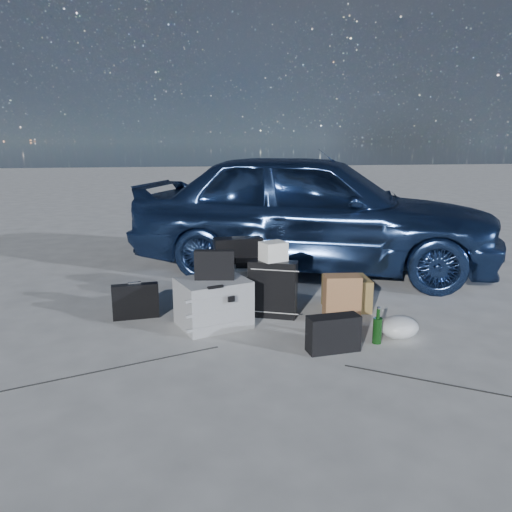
{
  "coord_description": "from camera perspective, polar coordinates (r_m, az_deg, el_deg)",
  "views": [
    {
      "loc": [
        -1.01,
        -4.02,
        1.64
      ],
      "look_at": [
        -0.15,
        0.85,
        0.5
      ],
      "focal_mm": 35.0,
      "sensor_mm": 36.0,
      "label": 1
    }
  ],
  "objects": [
    {
      "name": "duffel_bag",
      "position": [
        5.06,
        -0.94,
        -3.8
      ],
      "size": [
        0.74,
        0.39,
        0.35
      ],
      "primitive_type": "cube",
      "rotation": [
        0.0,
        0.0,
        0.13
      ],
      "color": "black",
      "rests_on": "ground"
    },
    {
      "name": "laptop_bag",
      "position": [
        4.46,
        -4.78,
        -1.03
      ],
      "size": [
        0.36,
        0.15,
        0.26
      ],
      "primitive_type": "cube",
      "rotation": [
        0.0,
        0.0,
        -0.17
      ],
      "color": "black",
      "rests_on": "pelican_case"
    },
    {
      "name": "suitcase_left",
      "position": [
        5.26,
        -2.03,
        -1.44
      ],
      "size": [
        0.52,
        0.22,
        0.66
      ],
      "primitive_type": "cube",
      "rotation": [
        0.0,
        0.0,
        0.07
      ],
      "color": "black",
      "rests_on": "ground"
    },
    {
      "name": "flat_box_white",
      "position": [
        4.99,
        -0.92,
        -1.55
      ],
      "size": [
        0.46,
        0.41,
        0.07
      ],
      "primitive_type": "cube",
      "rotation": [
        0.0,
        0.0,
        0.43
      ],
      "color": "white",
      "rests_on": "duffel_bag"
    },
    {
      "name": "car",
      "position": [
        6.44,
        6.44,
        5.18
      ],
      "size": [
        4.89,
        3.48,
        1.55
      ],
      "primitive_type": "imported",
      "rotation": [
        0.0,
        0.0,
        1.16
      ],
      "color": "navy",
      "rests_on": "ground"
    },
    {
      "name": "ground",
      "position": [
        4.46,
        3.85,
        -8.61
      ],
      "size": [
        60.0,
        60.0,
        0.0
      ],
      "primitive_type": "plane",
      "color": "beige",
      "rests_on": "ground"
    },
    {
      "name": "suitcase_right",
      "position": [
        4.74,
        1.92,
        -3.79
      ],
      "size": [
        0.48,
        0.33,
        0.54
      ],
      "primitive_type": "cube",
      "rotation": [
        0.0,
        0.0,
        -0.4
      ],
      "color": "black",
      "rests_on": "ground"
    },
    {
      "name": "messenger_bag",
      "position": [
        4.06,
        8.82,
        -8.75
      ],
      "size": [
        0.43,
        0.2,
        0.29
      ],
      "primitive_type": "cube",
      "rotation": [
        0.0,
        0.0,
        0.1
      ],
      "color": "black",
      "rests_on": "ground"
    },
    {
      "name": "cardboard_box",
      "position": [
        5.06,
        10.29,
        -4.22
      ],
      "size": [
        0.46,
        0.41,
        0.32
      ],
      "primitive_type": "cube",
      "rotation": [
        0.0,
        0.0,
        -0.09
      ],
      "color": "olive",
      "rests_on": "ground"
    },
    {
      "name": "briefcase",
      "position": [
        4.85,
        -13.6,
        -5.05
      ],
      "size": [
        0.44,
        0.14,
        0.33
      ],
      "primitive_type": "cube",
      "rotation": [
        0.0,
        0.0,
        0.1
      ],
      "color": "black",
      "rests_on": "ground"
    },
    {
      "name": "flat_box_black",
      "position": [
        4.99,
        -0.75,
        -0.83
      ],
      "size": [
        0.3,
        0.24,
        0.06
      ],
      "primitive_type": "cube",
      "rotation": [
        0.0,
        0.0,
        -0.16
      ],
      "color": "black",
      "rests_on": "flat_box_white"
    },
    {
      "name": "green_bottle",
      "position": [
        4.27,
        13.72,
        -7.78
      ],
      "size": [
        0.09,
        0.09,
        0.3
      ],
      "primitive_type": "cylinder",
      "rotation": [
        0.0,
        0.0,
        0.23
      ],
      "color": "black",
      "rests_on": "ground"
    },
    {
      "name": "pelican_case",
      "position": [
        4.54,
        -4.91,
        -5.33
      ],
      "size": [
        0.71,
        0.64,
        0.43
      ],
      "primitive_type": "cube",
      "rotation": [
        0.0,
        0.0,
        0.32
      ],
      "color": "#97999C",
      "rests_on": "ground"
    },
    {
      "name": "plastic_bag",
      "position": [
        4.46,
        16.05,
        -7.81
      ],
      "size": [
        0.4,
        0.36,
        0.19
      ],
      "primitive_type": "ellipsoid",
      "rotation": [
        0.0,
        0.0,
        0.23
      ],
      "color": "silver",
      "rests_on": "ground"
    },
    {
      "name": "white_carton",
      "position": [
        4.67,
        1.99,
        0.54
      ],
      "size": [
        0.27,
        0.25,
        0.18
      ],
      "primitive_type": "cube",
      "rotation": [
        0.0,
        0.0,
        0.36
      ],
      "color": "white",
      "rests_on": "suitcase_right"
    },
    {
      "name": "kraft_bag",
      "position": [
        4.71,
        9.77,
        -4.78
      ],
      "size": [
        0.35,
        0.23,
        0.43
      ],
      "primitive_type": "cube",
      "rotation": [
        0.0,
        0.0,
        -0.12
      ],
      "color": "#A26946",
      "rests_on": "ground"
    }
  ]
}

